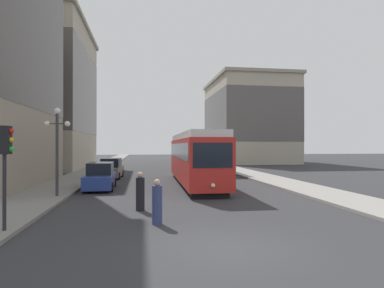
{
  "coord_description": "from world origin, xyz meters",
  "views": [
    {
      "loc": [
        -2.54,
        -9.13,
        2.97
      ],
      "look_at": [
        0.42,
        10.44,
        3.08
      ],
      "focal_mm": 30.46,
      "sensor_mm": 36.0,
      "label": 1
    }
  ],
  "objects_px": {
    "transit_bus": "(210,155)",
    "traffic_light_near_left": "(5,150)",
    "lamp_post_left_near": "(57,137)",
    "parked_car_left_near": "(100,177)",
    "parked_car_left_mid": "(111,169)",
    "pedestrian_crossing_near": "(140,193)",
    "streetcar": "(195,157)",
    "pedestrian_crossing_far": "(157,203)"
  },
  "relations": [
    {
      "from": "parked_car_left_mid",
      "to": "traffic_light_near_left",
      "type": "bearing_deg",
      "value": -91.67
    },
    {
      "from": "parked_car_left_mid",
      "to": "pedestrian_crossing_far",
      "type": "height_order",
      "value": "parked_car_left_mid"
    },
    {
      "from": "streetcar",
      "to": "parked_car_left_near",
      "type": "bearing_deg",
      "value": -163.89
    },
    {
      "from": "traffic_light_near_left",
      "to": "lamp_post_left_near",
      "type": "height_order",
      "value": "lamp_post_left_near"
    },
    {
      "from": "pedestrian_crossing_near",
      "to": "pedestrian_crossing_far",
      "type": "height_order",
      "value": "pedestrian_crossing_near"
    },
    {
      "from": "pedestrian_crossing_near",
      "to": "transit_bus",
      "type": "bearing_deg",
      "value": -22.0
    },
    {
      "from": "streetcar",
      "to": "parked_car_left_near",
      "type": "xyz_separation_m",
      "value": [
        -6.81,
        -1.82,
        -1.26
      ]
    },
    {
      "from": "parked_car_left_near",
      "to": "lamp_post_left_near",
      "type": "height_order",
      "value": "lamp_post_left_near"
    },
    {
      "from": "streetcar",
      "to": "transit_bus",
      "type": "xyz_separation_m",
      "value": [
        3.75,
        12.12,
        -0.15
      ]
    },
    {
      "from": "traffic_light_near_left",
      "to": "parked_car_left_near",
      "type": "bearing_deg",
      "value": 81.5
    },
    {
      "from": "parked_car_left_near",
      "to": "pedestrian_crossing_far",
      "type": "xyz_separation_m",
      "value": [
        3.4,
        -10.52,
        -0.05
      ]
    },
    {
      "from": "streetcar",
      "to": "transit_bus",
      "type": "relative_size",
      "value": 1.18
    },
    {
      "from": "streetcar",
      "to": "pedestrian_crossing_far",
      "type": "bearing_deg",
      "value": -104.26
    },
    {
      "from": "streetcar",
      "to": "parked_car_left_mid",
      "type": "distance_m",
      "value": 9.06
    },
    {
      "from": "parked_car_left_near",
      "to": "pedestrian_crossing_near",
      "type": "relative_size",
      "value": 2.64
    },
    {
      "from": "parked_car_left_near",
      "to": "parked_car_left_mid",
      "type": "xyz_separation_m",
      "value": [
        0.0,
        7.67,
        -0.0
      ]
    },
    {
      "from": "parked_car_left_mid",
      "to": "pedestrian_crossing_far",
      "type": "bearing_deg",
      "value": -76.0
    },
    {
      "from": "transit_bus",
      "to": "traffic_light_near_left",
      "type": "height_order",
      "value": "traffic_light_near_left"
    },
    {
      "from": "parked_car_left_mid",
      "to": "traffic_light_near_left",
      "type": "xyz_separation_m",
      "value": [
        -1.68,
        -18.92,
        1.99
      ]
    },
    {
      "from": "transit_bus",
      "to": "parked_car_left_near",
      "type": "relative_size",
      "value": 2.67
    },
    {
      "from": "pedestrian_crossing_near",
      "to": "lamp_post_left_near",
      "type": "bearing_deg",
      "value": 46.39
    },
    {
      "from": "streetcar",
      "to": "parked_car_left_mid",
      "type": "height_order",
      "value": "streetcar"
    },
    {
      "from": "traffic_light_near_left",
      "to": "parked_car_left_mid",
      "type": "bearing_deg",
      "value": 84.91
    },
    {
      "from": "traffic_light_near_left",
      "to": "streetcar",
      "type": "bearing_deg",
      "value": 56.98
    },
    {
      "from": "parked_car_left_mid",
      "to": "lamp_post_left_near",
      "type": "distance_m",
      "value": 11.84
    },
    {
      "from": "traffic_light_near_left",
      "to": "lamp_post_left_near",
      "type": "xyz_separation_m",
      "value": [
        -0.22,
        7.53,
        0.61
      ]
    },
    {
      "from": "parked_car_left_mid",
      "to": "traffic_light_near_left",
      "type": "distance_m",
      "value": 19.1
    },
    {
      "from": "streetcar",
      "to": "pedestrian_crossing_near",
      "type": "distance_m",
      "value": 10.52
    },
    {
      "from": "streetcar",
      "to": "parked_car_left_mid",
      "type": "relative_size",
      "value": 3.41
    },
    {
      "from": "streetcar",
      "to": "traffic_light_near_left",
      "type": "relative_size",
      "value": 4.24
    },
    {
      "from": "parked_car_left_mid",
      "to": "streetcar",
      "type": "bearing_deg",
      "value": -37.3
    },
    {
      "from": "pedestrian_crossing_near",
      "to": "traffic_light_near_left",
      "type": "bearing_deg",
      "value": 125.53
    },
    {
      "from": "streetcar",
      "to": "pedestrian_crossing_far",
      "type": "xyz_separation_m",
      "value": [
        -3.4,
        -12.34,
        -1.31
      ]
    },
    {
      "from": "parked_car_left_near",
      "to": "pedestrian_crossing_near",
      "type": "height_order",
      "value": "parked_car_left_near"
    },
    {
      "from": "transit_bus",
      "to": "parked_car_left_near",
      "type": "height_order",
      "value": "transit_bus"
    },
    {
      "from": "parked_car_left_near",
      "to": "pedestrian_crossing_near",
      "type": "xyz_separation_m",
      "value": [
        2.75,
        -7.81,
        -0.02
      ]
    },
    {
      "from": "streetcar",
      "to": "lamp_post_left_near",
      "type": "bearing_deg",
      "value": -146.4
    },
    {
      "from": "transit_bus",
      "to": "parked_car_left_mid",
      "type": "relative_size",
      "value": 2.87
    },
    {
      "from": "lamp_post_left_near",
      "to": "streetcar",
      "type": "bearing_deg",
      "value": 32.45
    },
    {
      "from": "parked_car_left_near",
      "to": "transit_bus",
      "type": "bearing_deg",
      "value": 52.0
    },
    {
      "from": "parked_car_left_near",
      "to": "pedestrian_crossing_far",
      "type": "height_order",
      "value": "parked_car_left_near"
    },
    {
      "from": "streetcar",
      "to": "parked_car_left_near",
      "type": "distance_m",
      "value": 7.16
    }
  ]
}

